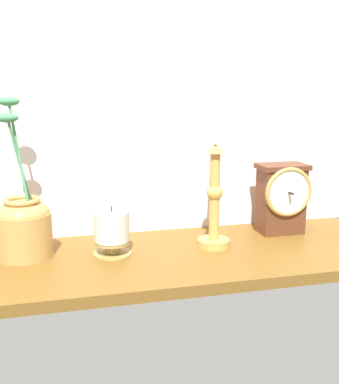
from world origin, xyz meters
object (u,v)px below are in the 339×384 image
Objects in this scene: brass_vase_jar at (23,224)px; mantel_clock at (282,197)px; candlestick_tall_left at (215,186)px; pillar_candle_front at (112,232)px.

mantel_clock is at bearing 2.15° from brass_vase_jar.
candlestick_tall_left is 3.87× the size of pillar_candle_front.
brass_vase_jar reaches higher than mantel_clock.
mantel_clock is 1.59× the size of pillar_candle_front.
brass_vase_jar is 3.12× the size of pillar_candle_front.
pillar_candle_front is at bearing 178.81° from candlestick_tall_left.
mantel_clock is 21.47cm from candlestick_tall_left.
brass_vase_jar is 19.03cm from pillar_candle_front.
pillar_candle_front is at bearing -10.15° from brass_vase_jar.
candlestick_tall_left is (-19.94, -6.14, 5.06)cm from mantel_clock.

